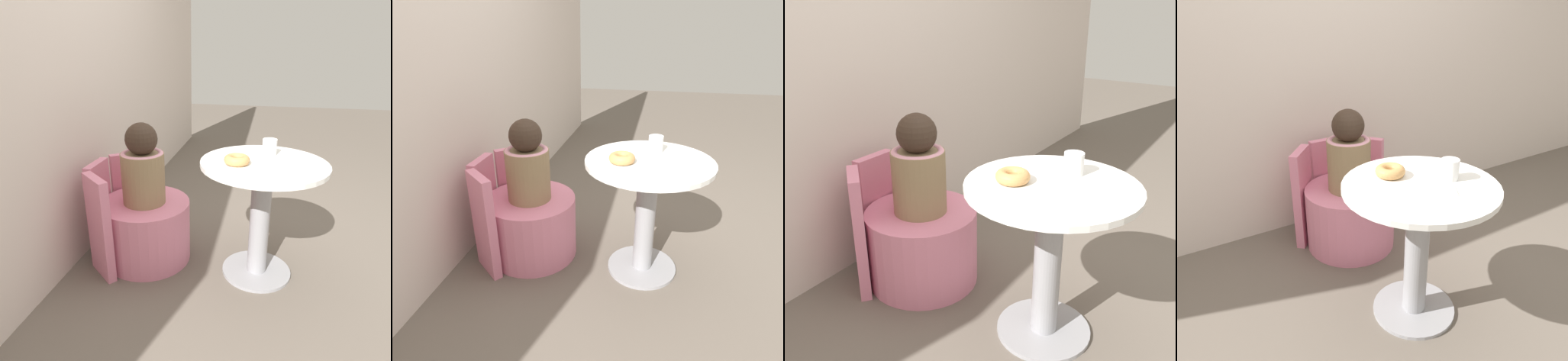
# 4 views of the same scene
# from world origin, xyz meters

# --- Properties ---
(ground_plane) EXTENTS (12.00, 12.00, 0.00)m
(ground_plane) POSITION_xyz_m (0.00, 0.00, 0.00)
(ground_plane) COLOR #665B51
(back_wall) EXTENTS (6.00, 0.06, 2.40)m
(back_wall) POSITION_xyz_m (0.00, 1.13, 1.20)
(back_wall) COLOR silver
(back_wall) RESTS_ON ground_plane
(round_table) EXTENTS (0.66, 0.66, 0.67)m
(round_table) POSITION_xyz_m (-0.07, 0.03, 0.46)
(round_table) COLOR #99999E
(round_table) RESTS_ON ground_plane
(tub_chair) EXTENTS (0.53, 0.53, 0.37)m
(tub_chair) POSITION_xyz_m (-0.05, 0.70, 0.19)
(tub_chair) COLOR pink
(tub_chair) RESTS_ON ground_plane
(booth_backrest) EXTENTS (0.63, 0.23, 0.59)m
(booth_backrest) POSITION_xyz_m (-0.05, 0.92, 0.30)
(booth_backrest) COLOR pink
(booth_backrest) RESTS_ON ground_plane
(child_figure) EXTENTS (0.25, 0.25, 0.47)m
(child_figure) POSITION_xyz_m (-0.05, 0.70, 0.59)
(child_figure) COLOR #937A56
(child_figure) RESTS_ON tub_chair
(donut) EXTENTS (0.13, 0.13, 0.05)m
(donut) POSITION_xyz_m (-0.13, 0.16, 0.70)
(donut) COLOR tan
(donut) RESTS_ON round_table
(cup) EXTENTS (0.08, 0.08, 0.09)m
(cup) POSITION_xyz_m (0.07, 0.01, 0.72)
(cup) COLOR white
(cup) RESTS_ON round_table
(paper_napkin) EXTENTS (0.15, 0.15, 0.01)m
(paper_napkin) POSITION_xyz_m (-0.03, -0.07, 0.68)
(paper_napkin) COLOR silver
(paper_napkin) RESTS_ON round_table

